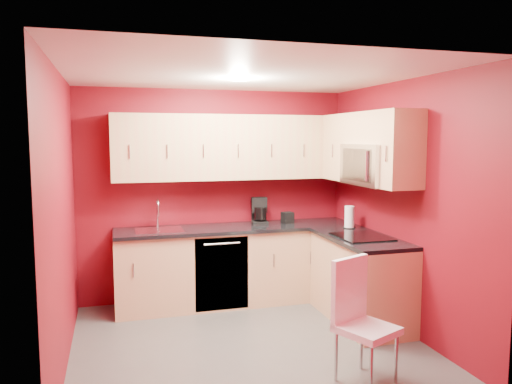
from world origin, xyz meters
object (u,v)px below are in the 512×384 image
microwave (373,165)px  coffee_maker (260,211)px  sink (159,227)px  paper_towel (349,217)px  napkin_holder (288,218)px  dining_chair (367,323)px

microwave → coffee_maker: microwave is taller
microwave → sink: size_ratio=1.46×
microwave → sink: (-2.09, 1.00, -0.72)m
coffee_maker → paper_towel: bearing=-23.3°
napkin_holder → dining_chair: (-0.13, -2.22, -0.49)m
paper_towel → coffee_maker: bearing=146.8°
sink → dining_chair: size_ratio=0.53×
coffee_maker → napkin_holder: size_ratio=2.32×
coffee_maker → dining_chair: size_ratio=0.32×
microwave → sink: bearing=154.4°
microwave → napkin_holder: bearing=118.6°
sink → paper_towel: bearing=-12.9°
paper_towel → dining_chair: size_ratio=0.26×
napkin_holder → paper_towel: size_ratio=0.53×
paper_towel → dining_chair: (-0.70, -1.71, -0.55)m
microwave → coffee_maker: size_ratio=2.45×
sink → napkin_holder: (1.53, 0.03, 0.03)m
napkin_holder → paper_towel: paper_towel is taller
napkin_holder → dining_chair: 2.28m
dining_chair → microwave: bearing=35.8°
napkin_holder → dining_chair: napkin_holder is taller
dining_chair → sink: bearing=98.6°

